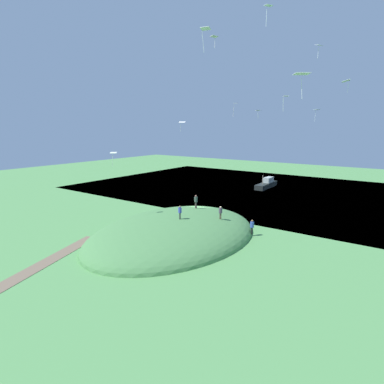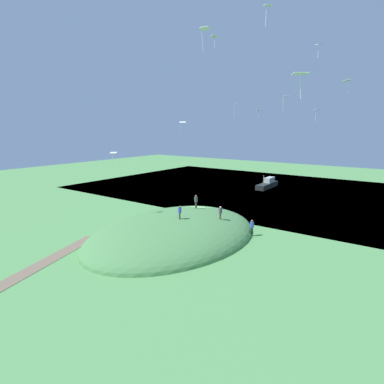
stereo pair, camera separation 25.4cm
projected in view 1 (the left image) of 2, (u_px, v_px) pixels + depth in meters
ground_plane at (199, 220)px, 45.30m from camera, size 160.00×160.00×0.00m
lake_water at (271, 191)px, 66.73m from camera, size 48.70×80.00×0.40m
grass_hill at (175, 236)px, 38.70m from camera, size 24.30×17.07×5.17m
dirt_path at (44, 263)px, 30.89m from camera, size 15.50×6.63×0.04m
boat_on_lake at (267, 184)px, 69.87m from camera, size 8.40×2.03×2.98m
person_watching_kites at (180, 211)px, 36.64m from camera, size 0.50×0.50×1.58m
person_on_hilltop at (196, 200)px, 42.43m from camera, size 0.47×0.47×1.80m
person_with_child at (221, 211)px, 38.21m from camera, size 0.57×0.57×1.60m
person_walking_path at (252, 225)px, 38.47m from camera, size 0.65×0.65×1.81m
kite_0 at (258, 111)px, 47.16m from camera, size 0.93×0.85×1.13m
kite_1 at (113, 154)px, 37.21m from camera, size 0.88×0.92×1.67m
kite_2 at (319, 46)px, 34.35m from camera, size 0.94×0.84×1.39m
kite_3 at (346, 81)px, 31.65m from camera, size 1.23×0.95×1.23m
kite_4 at (214, 37)px, 33.60m from camera, size 0.93×0.76×1.26m
kite_5 at (317, 110)px, 40.91m from camera, size 0.96×0.75×1.51m
kite_6 at (302, 75)px, 21.36m from camera, size 1.18×1.24×1.66m
kite_7 at (235, 105)px, 48.77m from camera, size 0.63×0.77×2.05m
kite_8 at (205, 30)px, 29.80m from camera, size 0.79×1.01×2.16m
kite_9 at (182, 123)px, 49.28m from camera, size 1.06×1.18×1.55m
kite_10 at (286, 97)px, 33.85m from camera, size 0.88×0.82×1.62m
kite_11 at (268, 7)px, 28.16m from camera, size 0.85×0.74×1.70m
mooring_post at (235, 218)px, 44.34m from camera, size 0.14×0.14×1.05m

